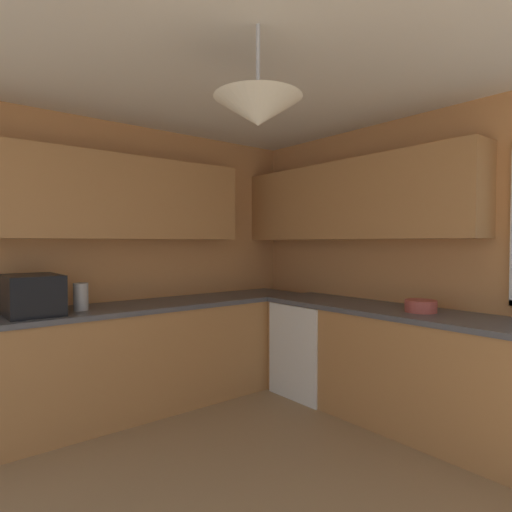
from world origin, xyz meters
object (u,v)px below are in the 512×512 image
Objects in this scene: dishwasher at (314,348)px; microwave at (32,295)px; kettle at (81,297)px; bowl at (421,306)px.

dishwasher is 1.78× the size of microwave.
dishwasher is 4.04× the size of kettle.
bowl is (1.06, 0.03, 0.52)m from dishwasher.
bowl is (1.72, 2.29, -0.10)m from microwave.
kettle is 0.91× the size of bowl.
microwave is 2.28× the size of kettle.
dishwasher is at bearing -178.38° from bowl.
microwave is at bearing -126.82° from bowl.
microwave is 2.87m from bowl.
kettle is 2.59m from bowl.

